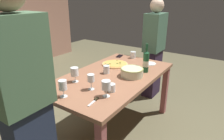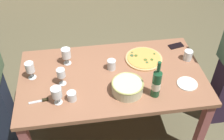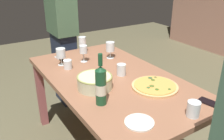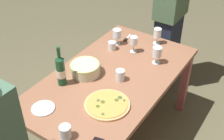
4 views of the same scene
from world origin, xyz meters
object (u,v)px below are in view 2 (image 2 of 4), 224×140
object	(u,v)px
cup_ceramic	(72,96)
side_plate	(187,84)
wine_glass_near_pizza	(66,54)
dining_table	(112,83)
cup_spare	(112,65)
pizza_knife	(41,101)
serving_bowl	(127,87)
wine_glass_by_bottle	(61,74)
wine_glass_far_right	(56,93)
pizza	(144,59)
wine_glass_far_left	(30,68)
cup_amber	(188,55)
cell_phone	(176,46)
wine_bottle	(157,83)

from	to	relation	value
cup_ceramic	side_plate	size ratio (longest dim) A/B	0.46
wine_glass_near_pizza	cup_ceramic	distance (m)	0.46
dining_table	side_plate	size ratio (longest dim) A/B	9.35
cup_spare	pizza_knife	size ratio (longest dim) A/B	0.61
cup_spare	cup_ceramic	bearing A→B (deg)	-138.48
serving_bowl	wine_glass_by_bottle	xyz separation A→B (m)	(-0.52, 0.17, 0.06)
wine_glass_near_pizza	pizza_knife	size ratio (longest dim) A/B	1.03
wine_glass_near_pizza	side_plate	distance (m)	1.07
side_plate	wine_glass_by_bottle	bearing A→B (deg)	171.37
wine_glass_far_right	cup_spare	world-z (taller)	wine_glass_far_right
wine_glass_by_bottle	cup_ceramic	size ratio (longest dim) A/B	2.00
dining_table	wine_glass_near_pizza	world-z (taller)	wine_glass_near_pizza
dining_table	wine_glass_by_bottle	xyz separation A→B (m)	(-0.42, -0.04, 0.21)
wine_glass_far_right	cup_ceramic	bearing A→B (deg)	7.58
pizza	side_plate	bearing A→B (deg)	-52.21
wine_glass_far_left	cup_amber	bearing A→B (deg)	1.80
wine_glass_near_pizza	side_plate	world-z (taller)	wine_glass_near_pizza
pizza	pizza_knife	bearing A→B (deg)	-157.15
wine_glass_far_right	wine_glass_near_pizza	bearing A→B (deg)	80.06
side_plate	pizza_knife	xyz separation A→B (m)	(-1.20, -0.02, 0.00)
pizza	wine_glass_near_pizza	xyz separation A→B (m)	(-0.70, 0.05, 0.10)
dining_table	cup_spare	distance (m)	0.16
wine_glass_near_pizza	wine_glass_far_left	size ratio (longest dim) A/B	0.99
wine_glass_far_left	cup_spare	world-z (taller)	wine_glass_far_left
wine_glass_near_pizza	cell_phone	xyz separation A→B (m)	(1.06, 0.10, -0.11)
pizza_knife	cup_ceramic	bearing A→B (deg)	-4.14
side_plate	serving_bowl	bearing A→B (deg)	-178.99
side_plate	cell_phone	world-z (taller)	same
cup_amber	pizza_knife	bearing A→B (deg)	-165.86
dining_table	pizza_knife	distance (m)	0.64
serving_bowl	wine_glass_by_bottle	world-z (taller)	wine_glass_by_bottle
serving_bowl	wine_glass_far_left	world-z (taller)	wine_glass_far_left
wine_glass_far_right	cup_ceramic	distance (m)	0.13
pizza_knife	side_plate	bearing A→B (deg)	0.78
wine_glass_by_bottle	pizza_knife	world-z (taller)	wine_glass_by_bottle
wine_glass_near_pizza	wine_glass_far_right	bearing A→B (deg)	-99.94
wine_glass_by_bottle	side_plate	bearing A→B (deg)	-8.63
dining_table	pizza_knife	xyz separation A→B (m)	(-0.59, -0.21, 0.10)
pizza	wine_bottle	size ratio (longest dim) A/B	0.99
wine_bottle	wine_glass_far_left	xyz separation A→B (m)	(-0.99, 0.35, -0.03)
dining_table	wine_glass_by_bottle	distance (m)	0.47
wine_glass_far_left	cup_amber	world-z (taller)	wine_glass_far_left
wine_bottle	cup_ceramic	xyz separation A→B (m)	(-0.66, 0.04, -0.09)
pizza_knife	dining_table	bearing A→B (deg)	20.00
wine_glass_far_left	cup_amber	size ratio (longest dim) A/B	1.68
dining_table	cup_ceramic	size ratio (longest dim) A/B	20.45
wine_glass_far_right	cell_phone	bearing A→B (deg)	26.54
wine_glass_by_bottle	dining_table	bearing A→B (deg)	5.68
dining_table	wine_glass_far_left	world-z (taller)	wine_glass_far_left
wine_glass_near_pizza	wine_glass_far_left	bearing A→B (deg)	-154.05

